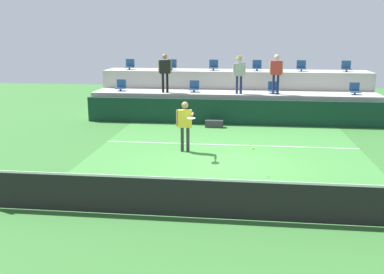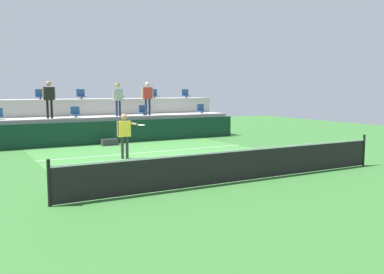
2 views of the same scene
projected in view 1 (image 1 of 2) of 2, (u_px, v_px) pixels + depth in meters
name	position (u px, v px, depth m)	size (l,w,h in m)	color
ground_plane	(226.00, 165.00, 13.19)	(40.00, 40.00, 0.00)	#336B2D
court_inner_paint	(228.00, 156.00, 14.16)	(9.00, 10.00, 0.01)	#3D7F38
court_service_line	(229.00, 145.00, 15.51)	(9.00, 0.06, 0.00)	white
tennis_net	(219.00, 198.00, 9.22)	(10.48, 0.08, 1.07)	black
sponsor_backboard	(232.00, 112.00, 18.86)	(13.00, 0.16, 1.10)	#0F3323
seating_tier_lower	(233.00, 106.00, 20.10)	(13.00, 1.80, 1.25)	#ADAAA3
seating_tier_upper	(234.00, 91.00, 21.73)	(13.00, 1.80, 2.10)	#ADAAA3
stadium_chair_lower_far_left	(121.00, 86.00, 20.45)	(0.44, 0.40, 0.52)	#2D2D33
stadium_chair_lower_left	(194.00, 87.00, 20.05)	(0.44, 0.40, 0.52)	#2D2D33
stadium_chair_lower_right	(273.00, 88.00, 19.63)	(0.44, 0.40, 0.52)	#2D2D33
stadium_chair_lower_far_right	(355.00, 90.00, 19.21)	(0.44, 0.40, 0.52)	#2D2D33
stadium_chair_upper_far_left	(130.00, 65.00, 21.99)	(0.44, 0.40, 0.52)	#2D2D33
stadium_chair_upper_left	(172.00, 66.00, 21.74)	(0.44, 0.40, 0.52)	#2D2D33
stadium_chair_upper_mid_left	(214.00, 66.00, 21.50)	(0.44, 0.40, 0.52)	#2D2D33
stadium_chair_upper_mid_right	(257.00, 66.00, 21.25)	(0.44, 0.40, 0.52)	#2D2D33
stadium_chair_upper_right	(301.00, 67.00, 21.00)	(0.44, 0.40, 0.52)	#2D2D33
stadium_chair_upper_far_right	(346.00, 67.00, 20.76)	(0.44, 0.40, 0.52)	#2D2D33
tennis_player	(185.00, 122.00, 14.40)	(0.76, 1.18, 1.70)	#2D2D33
spectator_in_grey	(165.00, 69.00, 19.63)	(0.61, 0.27, 1.75)	black
spectator_with_hat	(239.00, 71.00, 19.25)	(0.57, 0.45, 1.67)	navy
spectator_in_white	(276.00, 70.00, 19.05)	(0.61, 0.27, 1.75)	navy
tennis_ball	(253.00, 149.00, 12.13)	(0.07, 0.07, 0.07)	#CCE033
equipment_bag	(214.00, 124.00, 18.38)	(0.76, 0.28, 0.30)	#333338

